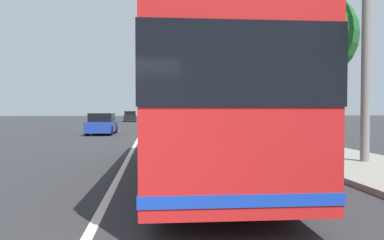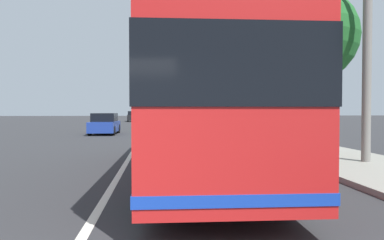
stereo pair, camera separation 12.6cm
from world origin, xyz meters
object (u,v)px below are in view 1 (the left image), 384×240
(car_behind_bus, at_px, (130,117))
(roadside_tree_far_block, at_px, (222,76))
(utility_pole, at_px, (366,26))
(car_far_distant, at_px, (168,120))
(car_oncoming, at_px, (168,123))
(roadside_tree_mid_block, at_px, (310,38))
(car_side_street, at_px, (102,124))
(coach_bus, at_px, (200,106))

(car_behind_bus, height_order, roadside_tree_far_block, roadside_tree_far_block)
(roadside_tree_far_block, bearing_deg, utility_pole, -177.91)
(utility_pole, bearing_deg, roadside_tree_far_block, 2.09)
(car_far_distant, distance_m, utility_pole, 27.28)
(car_oncoming, bearing_deg, utility_pole, -161.43)
(roadside_tree_mid_block, xyz_separation_m, utility_pole, (-1.84, -0.97, 0.00))
(car_oncoming, height_order, utility_pole, utility_pole)
(car_side_street, height_order, utility_pole, utility_pole)
(car_oncoming, height_order, roadside_tree_far_block, roadside_tree_far_block)
(roadside_tree_mid_block, bearing_deg, car_oncoming, 13.71)
(roadside_tree_far_block, distance_m, utility_pole, 19.60)
(car_behind_bus, distance_m, roadside_tree_mid_block, 44.18)
(car_oncoming, xyz_separation_m, roadside_tree_far_block, (0.20, -4.54, 3.88))
(car_behind_bus, bearing_deg, car_far_distant, 12.19)
(car_side_street, relative_size, roadside_tree_far_block, 0.64)
(car_behind_bus, bearing_deg, car_side_street, -3.32)
(car_oncoming, distance_m, roadside_tree_mid_block, 18.42)
(car_oncoming, height_order, car_behind_bus, car_behind_bus)
(roadside_tree_mid_block, relative_size, roadside_tree_far_block, 0.90)
(coach_bus, distance_m, car_far_distant, 27.62)
(car_behind_bus, bearing_deg, car_oncoming, 7.51)
(car_behind_bus, xyz_separation_m, utility_pole, (-44.94, -10.00, 3.57))
(car_side_street, height_order, car_far_distant, car_side_street)
(car_behind_bus, bearing_deg, roadside_tree_mid_block, 8.82)
(coach_bus, distance_m, roadside_tree_far_block, 21.28)
(coach_bus, bearing_deg, car_behind_bus, 7.35)
(coach_bus, distance_m, car_behind_bus, 46.21)
(car_side_street, relative_size, utility_pole, 0.49)
(car_oncoming, xyz_separation_m, roadside_tree_mid_block, (-17.55, -4.28, 3.61))
(roadside_tree_mid_block, bearing_deg, roadside_tree_far_block, -0.84)
(car_oncoming, height_order, car_far_distant, car_far_distant)
(coach_bus, distance_m, utility_pole, 5.92)
(coach_bus, height_order, utility_pole, utility_pole)
(roadside_tree_mid_block, relative_size, utility_pole, 0.69)
(car_behind_bus, relative_size, car_far_distant, 0.90)
(car_far_distant, bearing_deg, roadside_tree_far_block, -146.83)
(utility_pole, bearing_deg, car_far_distant, 10.68)
(car_oncoming, distance_m, roadside_tree_far_block, 5.98)
(car_side_street, height_order, car_behind_bus, car_behind_bus)
(car_oncoming, relative_size, car_behind_bus, 1.17)
(car_oncoming, distance_m, car_behind_bus, 25.99)
(car_behind_bus, bearing_deg, utility_pole, 9.54)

